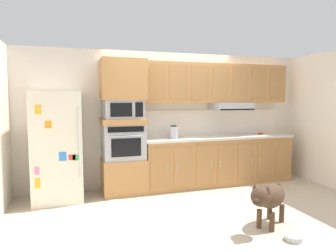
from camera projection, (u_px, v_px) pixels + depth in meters
ground_plane at (189, 200)px, 4.92m from camera, size 9.60×9.60×0.00m
back_kitchen_wall at (168, 119)px, 5.85m from camera, size 6.20×0.12×2.50m
side_panel_right at (329, 120)px, 5.66m from camera, size 0.12×7.10×2.50m
refrigerator at (57, 146)px, 4.86m from camera, size 0.76×0.73×1.76m
oven_base_cabinet at (124, 175)px, 5.31m from camera, size 0.74×0.62×0.60m
built_in_oven at (123, 141)px, 5.26m from camera, size 0.70×0.62×0.60m
appliance_mid_shelf at (123, 121)px, 5.23m from camera, size 0.74×0.62×0.10m
microwave at (123, 109)px, 5.20m from camera, size 0.64×0.54×0.32m
appliance_upper_cabinet at (122, 80)px, 5.16m from camera, size 0.74×0.62×0.68m
lower_cabinet_run at (218, 161)px, 5.86m from camera, size 2.93×0.63×0.88m
countertop_slab at (219, 137)px, 5.82m from camera, size 2.97×0.64×0.04m
backsplash_panel at (212, 122)px, 6.07m from camera, size 2.97×0.02×0.50m
upper_cabinet_with_hood at (217, 85)px, 5.85m from camera, size 2.93×0.48×0.88m
screwdriver at (260, 133)px, 6.14m from camera, size 0.16×0.17×0.03m
electric_kettle at (174, 132)px, 5.47m from camera, size 0.17×0.17×0.24m
dog at (269, 197)px, 3.87m from camera, size 0.85×0.61×0.61m
dog_food_bowl at (294, 238)px, 3.53m from camera, size 0.20×0.20×0.06m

